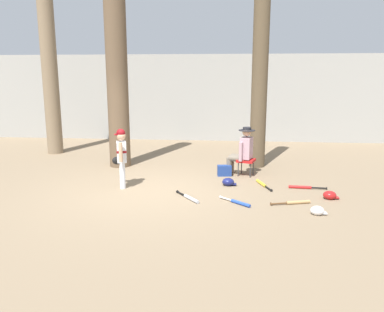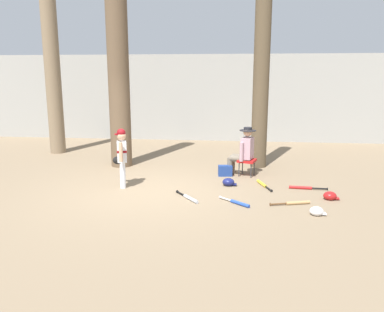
{
  "view_description": "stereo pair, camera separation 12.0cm",
  "coord_description": "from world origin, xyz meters",
  "views": [
    {
      "loc": [
        1.66,
        -7.79,
        2.45
      ],
      "look_at": [
        0.87,
        0.19,
        0.75
      ],
      "focal_mm": 36.17,
      "sensor_mm": 36.0,
      "label": 1
    },
    {
      "loc": [
        1.78,
        -7.77,
        2.45
      ],
      "look_at": [
        0.87,
        0.19,
        0.75
      ],
      "focal_mm": 36.17,
      "sensor_mm": 36.0,
      "label": 2
    }
  ],
  "objects": [
    {
      "name": "handbag_beside_stool",
      "position": [
        1.55,
        1.46,
        0.13
      ],
      "size": [
        0.36,
        0.22,
        0.26
      ],
      "primitive_type": "cube",
      "rotation": [
        0.0,
        0.0,
        0.11
      ],
      "color": "navy",
      "rests_on": "ground"
    },
    {
      "name": "tree_behind_spectator",
      "position": [
        2.41,
        2.56,
        2.33
      ],
      "size": [
        0.62,
        0.62,
        5.29
      ],
      "color": "brown",
      "rests_on": "ground"
    },
    {
      "name": "bat_blue_youth",
      "position": [
        1.85,
        -0.65,
        0.03
      ],
      "size": [
        0.61,
        0.55,
        0.07
      ],
      "color": "#2347AD",
      "rests_on": "ground"
    },
    {
      "name": "concrete_back_wall",
      "position": [
        0.0,
        6.76,
        1.58
      ],
      "size": [
        18.0,
        0.36,
        3.17
      ],
      "primitive_type": "cube",
      "color": "#9E9E99",
      "rests_on": "ground"
    },
    {
      "name": "seated_spectator",
      "position": [
        1.98,
        1.57,
        0.64
      ],
      "size": [
        0.68,
        0.53,
        1.2
      ],
      "color": "#6B6051",
      "rests_on": "ground"
    },
    {
      "name": "ground_plane",
      "position": [
        0.0,
        0.0,
        0.0
      ],
      "size": [
        60.0,
        60.0,
        0.0
      ],
      "primitive_type": "plane",
      "color": "#7F6B51"
    },
    {
      "name": "batting_helmet_red",
      "position": [
        3.68,
        -0.15,
        0.08
      ],
      "size": [
        0.31,
        0.24,
        0.18
      ],
      "color": "#A81919",
      "rests_on": "ground"
    },
    {
      "name": "tree_near_player",
      "position": [
        -1.29,
        2.25,
        2.82
      ],
      "size": [
        0.93,
        0.93,
        6.61
      ],
      "color": "brown",
      "rests_on": "ground"
    },
    {
      "name": "tree_far_left",
      "position": [
        -3.84,
        3.78,
        2.15
      ],
      "size": [
        0.71,
        0.71,
        5.0
      ],
      "color": "#7F6B51",
      "rests_on": "ground"
    },
    {
      "name": "bat_yellow_trainer",
      "position": [
        2.41,
        0.69,
        0.03
      ],
      "size": [
        0.31,
        0.79,
        0.07
      ],
      "color": "yellow",
      "rests_on": "ground"
    },
    {
      "name": "bat_red_barrel",
      "position": [
        3.28,
        0.52,
        0.03
      ],
      "size": [
        0.81,
        0.12,
        0.07
      ],
      "color": "red",
      "rests_on": "ground"
    },
    {
      "name": "batting_helmet_white",
      "position": [
        3.24,
        -1.07,
        0.07
      ],
      "size": [
        0.29,
        0.22,
        0.17
      ],
      "color": "silver",
      "rests_on": "ground"
    },
    {
      "name": "batting_helmet_navy",
      "position": [
        1.65,
        0.61,
        0.08
      ],
      "size": [
        0.32,
        0.25,
        0.18
      ],
      "color": "navy",
      "rests_on": "ground"
    },
    {
      "name": "bat_aluminum_silver",
      "position": [
        0.89,
        -0.47,
        0.03
      ],
      "size": [
        0.54,
        0.68,
        0.07
      ],
      "color": "#B7BCC6",
      "rests_on": "ground"
    },
    {
      "name": "young_ballplayer",
      "position": [
        -0.68,
        0.25,
        0.74
      ],
      "size": [
        0.43,
        0.57,
        1.31
      ],
      "color": "white",
      "rests_on": "ground"
    },
    {
      "name": "bat_wood_tan",
      "position": [
        2.94,
        -0.54,
        0.03
      ],
      "size": [
        0.79,
        0.28,
        0.07
      ],
      "color": "tan",
      "rests_on": "ground"
    },
    {
      "name": "folding_stool",
      "position": [
        2.07,
        1.54,
        0.36
      ],
      "size": [
        0.5,
        0.5,
        0.41
      ],
      "color": "red",
      "rests_on": "ground"
    }
  ]
}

